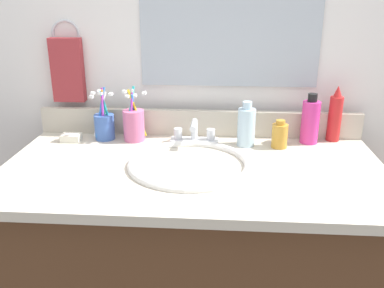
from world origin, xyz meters
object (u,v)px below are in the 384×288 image
(hand_towel, at_px, (68,70))
(faucet, at_px, (194,135))
(bottle_spray_red, at_px, (335,116))
(cup_pink, at_px, (134,124))
(bottle_oil_amber, at_px, (280,135))
(bottle_gel_clear, at_px, (246,126))
(bottle_soap_pink, at_px, (310,121))
(cup_blue_plastic, at_px, (104,124))
(soap_bar, at_px, (71,138))

(hand_towel, height_order, faucet, hand_towel)
(hand_towel, xyz_separation_m, bottle_spray_red, (0.92, -0.04, -0.13))
(hand_towel, height_order, cup_pink, hand_towel)
(hand_towel, distance_m, faucet, 0.50)
(bottle_oil_amber, bearing_deg, bottle_gel_clear, 173.83)
(bottle_spray_red, xyz_separation_m, bottle_oil_amber, (-0.19, -0.08, -0.04))
(bottle_soap_pink, xyz_separation_m, bottle_oil_amber, (-0.10, -0.05, -0.03))
(bottle_soap_pink, xyz_separation_m, bottle_spray_red, (0.09, 0.03, 0.01))
(cup_pink, bearing_deg, hand_towel, 159.62)
(faucet, distance_m, bottle_oil_amber, 0.28)
(bottle_spray_red, bearing_deg, bottle_oil_amber, -156.73)
(bottle_gel_clear, xyz_separation_m, cup_blue_plastic, (-0.48, 0.03, -0.01))
(faucet, bearing_deg, bottle_soap_pink, 4.86)
(bottle_soap_pink, bearing_deg, bottle_oil_amber, -153.03)
(hand_towel, bearing_deg, soap_bar, -74.69)
(bottle_soap_pink, height_order, bottle_spray_red, bottle_spray_red)
(hand_towel, distance_m, bottle_spray_red, 0.93)
(bottle_spray_red, relative_size, cup_blue_plastic, 1.05)
(hand_towel, bearing_deg, bottle_oil_amber, -9.77)
(faucet, xyz_separation_m, soap_bar, (-0.42, -0.01, -0.02))
(bottle_oil_amber, height_order, soap_bar, bottle_oil_amber)
(cup_pink, bearing_deg, soap_bar, -173.32)
(bottle_gel_clear, bearing_deg, bottle_spray_red, 13.25)
(bottle_gel_clear, distance_m, bottle_oil_amber, 0.11)
(bottle_oil_amber, xyz_separation_m, cup_blue_plastic, (-0.59, 0.04, 0.01))
(bottle_soap_pink, relative_size, bottle_oil_amber, 1.82)
(bottle_oil_amber, relative_size, cup_blue_plastic, 0.51)
(bottle_spray_red, bearing_deg, cup_blue_plastic, -176.97)
(bottle_gel_clear, bearing_deg, hand_towel, 169.62)
(cup_pink, bearing_deg, faucet, -3.94)
(hand_towel, relative_size, bottle_spray_red, 1.16)
(bottle_gel_clear, height_order, cup_pink, cup_pink)
(bottle_soap_pink, distance_m, cup_blue_plastic, 0.69)
(bottle_spray_red, bearing_deg, soap_bar, -175.36)
(hand_towel, relative_size, bottle_soap_pink, 1.31)
(bottle_soap_pink, height_order, cup_pink, cup_pink)
(bottle_soap_pink, height_order, soap_bar, bottle_soap_pink)
(hand_towel, relative_size, faucet, 1.38)
(bottle_gel_clear, distance_m, cup_blue_plastic, 0.48)
(bottle_oil_amber, bearing_deg, bottle_spray_red, 23.27)
(faucet, distance_m, bottle_gel_clear, 0.17)
(bottle_soap_pink, bearing_deg, bottle_spray_red, 18.50)
(hand_towel, relative_size, cup_blue_plastic, 1.22)
(faucet, height_order, bottle_soap_pink, bottle_soap_pink)
(hand_towel, distance_m, soap_bar, 0.24)
(hand_towel, bearing_deg, bottle_gel_clear, -10.38)
(hand_towel, relative_size, cup_pink, 1.17)
(hand_towel, distance_m, cup_pink, 0.31)
(bottle_spray_red, distance_m, cup_pink, 0.68)
(bottle_gel_clear, distance_m, cup_pink, 0.38)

